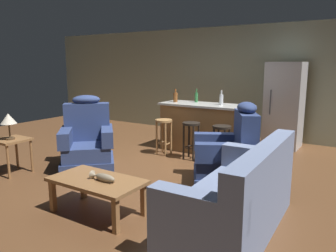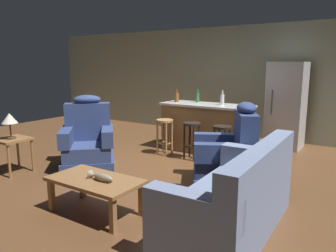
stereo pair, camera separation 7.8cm
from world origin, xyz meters
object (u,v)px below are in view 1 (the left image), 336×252
Objects in this scene: kitchen_island at (205,128)px; refrigerator at (284,105)px; bottle_wine_dark at (221,99)px; recliner_near_lamp at (87,142)px; end_table at (12,145)px; bar_stool_middle at (191,134)px; bottle_short_amber at (196,97)px; bar_stool_right at (222,138)px; couch at (238,200)px; bottle_tall_green at (175,97)px; fish_figurine at (103,177)px; recliner_near_island at (229,156)px; coffee_table at (97,184)px; table_lamp at (8,120)px; bar_stool_left at (164,130)px.

refrigerator is (1.21, 1.20, 0.40)m from kitchen_island.
kitchen_island is 0.66m from bottle_wine_dark.
recliner_near_lamp is 1.16m from end_table.
recliner_near_lamp is at bearing -132.90° from bar_stool_middle.
recliner_near_lamp is 2.42m from bottle_short_amber.
refrigerator reaches higher than bottle_wine_dark.
bar_stool_right is 2.43× the size of bottle_wine_dark.
couch is 2.83× the size of bar_stool_middle.
couch is at bearing -50.97° from bar_stool_middle.
fish_figurine is at bearing -73.12° from bottle_tall_green.
bottle_tall_green reaches higher than fish_figurine.
bottle_short_amber is at bearing -77.85° from recliner_near_island.
coffee_table is 1.85m from recliner_near_lamp.
table_lamp is at bearing -127.56° from bottle_wine_dark.
bar_stool_middle is at bearing -111.59° from bottle_wine_dark.
recliner_near_lamp is (-2.91, 0.71, 0.08)m from couch.
kitchen_island is at bearing 93.33° from coffee_table.
bottle_short_amber is at bearing 169.21° from bottle_wine_dark.
couch is 3.18m from kitchen_island.
recliner_near_island is 2.36m from bottle_tall_green.
coffee_table is at bearing 5.95° from recliner_near_lamp.
end_table is (-0.77, -0.88, 0.04)m from recliner_near_lamp.
bar_stool_right is 1.97m from refrigerator.
fish_figurine is at bearing -101.92° from refrigerator.
refrigerator is at bearing 45.86° from bar_stool_left.
kitchen_island is 0.67m from bottle_short_amber.
recliner_near_island is at bearing 25.04° from table_lamp.
recliner_near_lamp is at bearing -113.30° from bottle_short_amber.
table_lamp is at bearing -138.92° from bar_stool_right.
refrigerator is at bearing 34.31° from bottle_short_amber.
bottle_short_amber is (1.66, 3.05, 0.18)m from table_lamp.
recliner_near_lamp is 1.76× the size of bar_stool_left.
bottle_short_amber reaches higher than bar_stool_left.
refrigerator reaches higher than table_lamp.
couch is 3.16m from bottle_wine_dark.
refrigerator is at bearing 44.66° from kitchen_island.
bottle_wine_dark is at bearing -128.54° from refrigerator.
bar_stool_middle is at bearing 48.55° from table_lamp.
end_table is at bearing 171.41° from coffee_table.
recliner_near_lamp is 2.62m from bottle_wine_dark.
bottle_tall_green is at bearing -67.28° from recliner_near_island.
recliner_near_lamp reaches higher than bar_stool_right.
couch is 3.43× the size of end_table.
recliner_near_island is 1.76× the size of bar_stool_middle.
bar_stool_right is 2.50× the size of bottle_short_amber.
bottle_wine_dark is (0.97, 0.09, 0.00)m from bottle_tall_green.
recliner_near_lamp reaches higher than fish_figurine.
bottle_wine_dark reaches higher than fish_figurine.
bottle_wine_dark is at bearing -90.65° from recliner_near_island.
coffee_table is 3.24× the size of fish_figurine.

